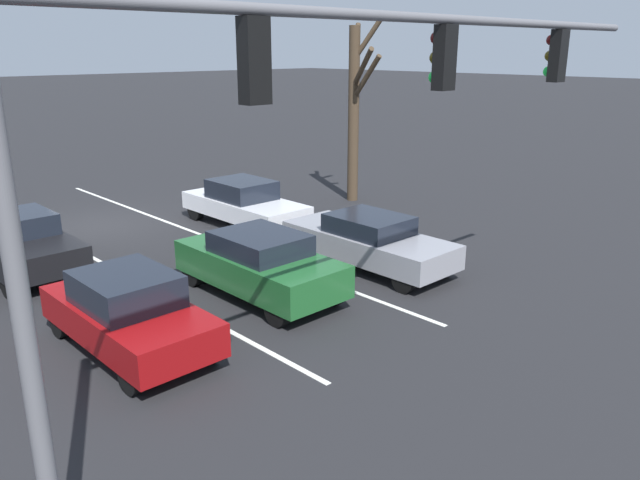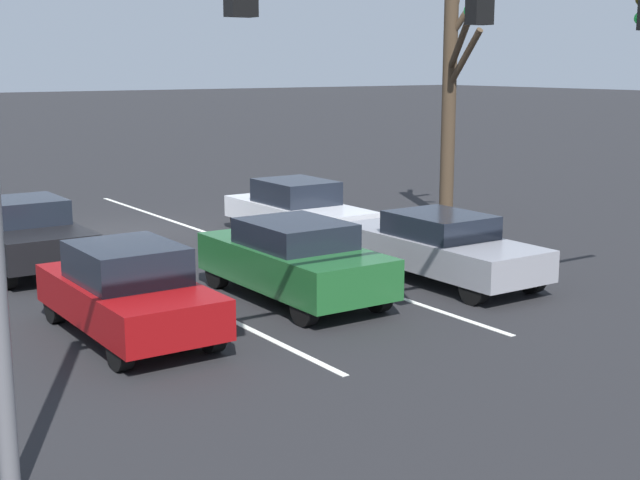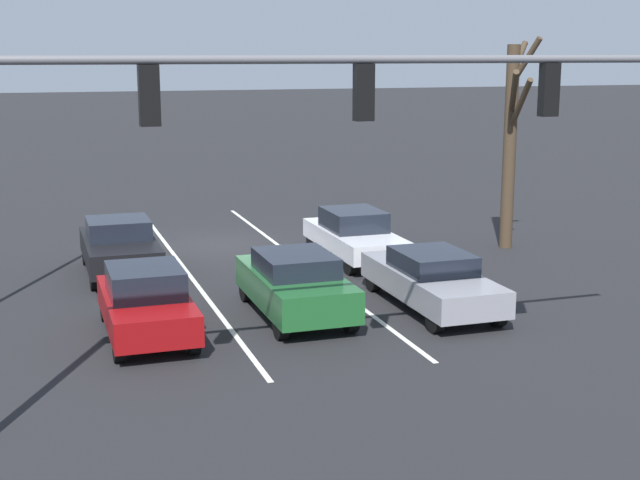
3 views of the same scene
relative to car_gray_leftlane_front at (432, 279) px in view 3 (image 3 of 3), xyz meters
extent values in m
plane|color=black|center=(3.28, -8.65, -0.71)|extent=(240.00, 240.00, 0.00)
cube|color=silver|center=(1.59, -5.51, -0.70)|extent=(0.12, 18.29, 0.01)
cube|color=silver|center=(4.97, -5.51, -0.70)|extent=(0.12, 18.29, 0.01)
cube|color=gray|center=(0.00, 0.00, -0.10)|extent=(1.78, 4.79, 0.61)
cube|color=black|center=(0.00, 0.02, 0.44)|extent=(1.57, 1.97, 0.47)
cube|color=red|center=(-0.62, -2.36, 0.06)|extent=(0.24, 0.06, 0.12)
cube|color=red|center=(0.62, -2.36, 0.06)|extent=(0.24, 0.06, 0.12)
cylinder|color=black|center=(-0.76, 1.84, -0.40)|extent=(0.22, 0.61, 0.61)
cylinder|color=black|center=(0.76, 1.84, -0.40)|extent=(0.22, 0.61, 0.61)
cylinder|color=black|center=(-0.76, -1.85, -0.40)|extent=(0.22, 0.61, 0.61)
cylinder|color=black|center=(0.76, -1.85, -0.40)|extent=(0.22, 0.61, 0.61)
cube|color=#1E5928|center=(3.30, -0.36, -0.03)|extent=(1.84, 4.30, 0.73)
cube|color=black|center=(3.30, -0.31, 0.57)|extent=(1.62, 1.99, 0.46)
cube|color=red|center=(2.66, -2.47, 0.15)|extent=(0.24, 0.06, 0.12)
cube|color=red|center=(3.95, -2.47, 0.15)|extent=(0.24, 0.06, 0.12)
cylinder|color=black|center=(2.52, 1.22, -0.39)|extent=(0.22, 0.63, 0.63)
cylinder|color=black|center=(4.09, 1.22, -0.39)|extent=(0.22, 0.63, 0.63)
cylinder|color=black|center=(2.52, -1.95, -0.39)|extent=(0.22, 0.63, 0.63)
cylinder|color=black|center=(4.09, -1.95, -0.39)|extent=(0.22, 0.63, 0.63)
cube|color=maroon|center=(6.78, 0.11, -0.09)|extent=(1.75, 4.05, 0.63)
cube|color=black|center=(6.78, 0.10, 0.53)|extent=(1.54, 1.86, 0.60)
cube|color=red|center=(6.17, -1.88, 0.07)|extent=(0.24, 0.06, 0.12)
cube|color=red|center=(7.39, -1.88, 0.07)|extent=(0.24, 0.06, 0.12)
cylinder|color=black|center=(6.04, 1.58, -0.40)|extent=(0.22, 0.61, 0.61)
cylinder|color=black|center=(7.53, 1.58, -0.40)|extent=(0.22, 0.61, 0.61)
cylinder|color=black|center=(6.04, -1.36, -0.40)|extent=(0.22, 0.61, 0.61)
cylinder|color=black|center=(7.53, -1.36, -0.40)|extent=(0.22, 0.61, 0.61)
cube|color=silver|center=(-0.04, -5.37, -0.09)|extent=(1.78, 4.61, 0.55)
cube|color=black|center=(-0.04, -5.49, 0.47)|extent=(1.57, 1.95, 0.59)
cube|color=red|center=(-0.66, -7.64, 0.04)|extent=(0.24, 0.06, 0.12)
cube|color=red|center=(0.58, -7.64, 0.04)|extent=(0.24, 0.06, 0.12)
cylinder|color=black|center=(-0.80, -3.66, -0.37)|extent=(0.22, 0.68, 0.68)
cylinder|color=black|center=(0.72, -3.66, -0.37)|extent=(0.22, 0.68, 0.68)
cylinder|color=black|center=(-0.80, -7.09, -0.37)|extent=(0.22, 0.68, 0.68)
cylinder|color=black|center=(0.72, -7.09, -0.37)|extent=(0.22, 0.68, 0.68)
cube|color=black|center=(6.75, -5.70, -0.03)|extent=(1.90, 4.22, 0.65)
cube|color=black|center=(6.75, -5.88, 0.56)|extent=(1.67, 1.70, 0.52)
cube|color=red|center=(6.09, -7.77, 0.13)|extent=(0.24, 0.06, 0.12)
cube|color=red|center=(7.41, -7.77, 0.13)|extent=(0.24, 0.06, 0.12)
cylinder|color=black|center=(5.93, -4.19, -0.35)|extent=(0.22, 0.71, 0.71)
cylinder|color=black|center=(7.57, -4.19, -0.35)|extent=(0.22, 0.71, 0.71)
cylinder|color=black|center=(5.93, -7.20, -0.35)|extent=(0.22, 0.71, 0.71)
cylinder|color=black|center=(7.57, -7.20, -0.35)|extent=(0.22, 0.71, 0.71)
cylinder|color=slate|center=(3.76, 4.63, 5.19)|extent=(12.32, 0.14, 0.14)
cube|color=black|center=(-0.01, 4.63, 4.64)|extent=(0.32, 0.22, 0.95)
sphere|color=#4C0C0C|center=(-0.01, 4.47, 4.93)|extent=(0.20, 0.20, 0.20)
sphere|color=#4C420C|center=(-0.01, 4.47, 4.64)|extent=(0.20, 0.20, 0.20)
sphere|color=#19D83F|center=(-0.01, 4.47, 4.36)|extent=(0.20, 0.20, 0.20)
cube|color=black|center=(3.56, 4.63, 4.64)|extent=(0.32, 0.22, 0.95)
sphere|color=#4C0C0C|center=(3.56, 4.47, 4.93)|extent=(0.20, 0.20, 0.20)
sphere|color=#4C420C|center=(3.56, 4.47, 4.64)|extent=(0.20, 0.20, 0.20)
sphere|color=#19D83F|center=(3.56, 4.47, 4.36)|extent=(0.20, 0.20, 0.20)
cube|color=black|center=(7.14, 4.63, 4.64)|extent=(0.32, 0.22, 0.95)
sphere|color=#4C0C0C|center=(7.14, 4.47, 4.93)|extent=(0.20, 0.20, 0.20)
sphere|color=#4C420C|center=(7.14, 4.47, 4.64)|extent=(0.20, 0.20, 0.20)
sphere|color=#19D83F|center=(7.14, 4.47, 4.36)|extent=(0.20, 0.20, 0.20)
cylinder|color=#423323|center=(-5.15, -5.48, 2.42)|extent=(0.40, 0.40, 6.27)
cylinder|color=#423323|center=(-4.78, -4.73, 4.14)|extent=(0.97, 1.67, 1.42)
cylinder|color=#423323|center=(-5.32, -5.03, 5.07)|extent=(0.56, 1.09, 1.43)
cylinder|color=#423323|center=(-5.05, -4.80, 3.80)|extent=(0.39, 1.51, 1.61)
cylinder|color=#423323|center=(-5.48, -5.70, 5.14)|extent=(0.87, 0.68, 1.06)
camera|label=1|loc=(11.57, 10.37, 4.78)|focal=35.00mm
camera|label=2|loc=(12.05, 13.41, 3.67)|focal=50.00mm
camera|label=3|loc=(8.99, 18.78, 5.29)|focal=50.00mm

